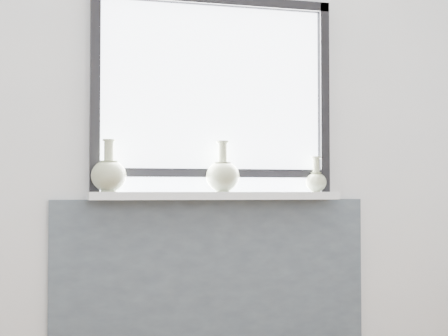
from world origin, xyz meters
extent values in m
cube|color=silver|center=(0.00, 1.81, 1.30)|extent=(3.60, 0.02, 2.60)
cube|color=#505C68|center=(0.00, 1.78, 0.43)|extent=(1.70, 0.03, 0.86)
cube|color=silver|center=(0.00, 1.71, 0.88)|extent=(1.32, 0.18, 0.04)
cube|color=black|center=(-0.62, 1.76, 1.43)|extent=(0.05, 0.06, 1.05)
cube|color=black|center=(0.62, 1.76, 1.43)|extent=(0.05, 0.06, 1.05)
cube|color=black|center=(0.00, 1.76, 1.92)|extent=(1.30, 0.06, 0.05)
cube|color=black|center=(0.00, 1.76, 1.00)|extent=(1.20, 0.05, 0.04)
cube|color=white|center=(0.00, 1.79, 1.40)|extent=(1.20, 0.01, 1.00)
cylinder|color=#A9B38C|center=(-0.56, 1.68, 0.90)|extent=(0.08, 0.08, 0.01)
ellipsoid|color=#A9B38C|center=(-0.56, 1.68, 0.98)|extent=(0.18, 0.18, 0.16)
cone|color=#A9B38C|center=(-0.56, 1.68, 1.04)|extent=(0.10, 0.10, 0.03)
cylinder|color=#A9B38C|center=(-0.56, 1.68, 1.09)|extent=(0.05, 0.05, 0.12)
cylinder|color=#A9B38C|center=(-0.56, 1.68, 1.16)|extent=(0.06, 0.06, 0.01)
cylinder|color=#A9B38C|center=(0.04, 1.71, 0.90)|extent=(0.08, 0.08, 0.01)
ellipsoid|color=#A9B38C|center=(0.04, 1.71, 0.98)|extent=(0.18, 0.18, 0.16)
cone|color=#A9B38C|center=(0.04, 1.71, 1.04)|extent=(0.10, 0.10, 0.03)
cylinder|color=#A9B38C|center=(0.04, 1.71, 1.10)|extent=(0.05, 0.05, 0.12)
cylinder|color=#A9B38C|center=(0.04, 1.71, 1.16)|extent=(0.07, 0.07, 0.01)
cylinder|color=#A9B38C|center=(0.56, 1.71, 0.90)|extent=(0.05, 0.05, 0.01)
ellipsoid|color=#A9B38C|center=(0.56, 1.71, 0.95)|extent=(0.11, 0.11, 0.10)
cone|color=#A9B38C|center=(0.56, 1.71, 0.99)|extent=(0.06, 0.06, 0.03)
cylinder|color=#A9B38C|center=(0.56, 1.71, 1.04)|extent=(0.04, 0.04, 0.09)
cylinder|color=#A9B38C|center=(0.56, 1.71, 1.09)|extent=(0.05, 0.05, 0.01)
camera|label=1|loc=(-0.87, -1.77, 0.90)|focal=55.00mm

